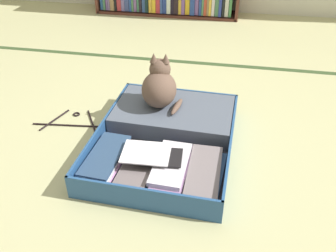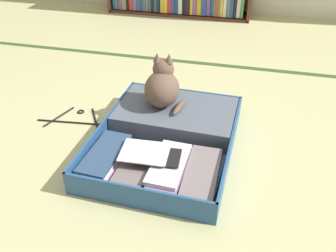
% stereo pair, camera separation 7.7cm
% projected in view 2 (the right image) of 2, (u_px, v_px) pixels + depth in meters
% --- Properties ---
extents(ground_plane, '(10.00, 10.00, 0.00)m').
position_uv_depth(ground_plane, '(171.00, 149.00, 1.91)').
color(ground_plane, tan).
extents(tatami_border, '(4.80, 0.05, 0.00)m').
position_uv_depth(tatami_border, '(203.00, 63.00, 2.78)').
color(tatami_border, '#354B28').
rests_on(tatami_border, ground_plane).
extents(open_suitcase, '(0.71, 0.90, 0.12)m').
position_uv_depth(open_suitcase, '(168.00, 134.00, 1.93)').
color(open_suitcase, '#264F84').
rests_on(open_suitcase, ground_plane).
extents(black_cat, '(0.24, 0.24, 0.29)m').
position_uv_depth(black_cat, '(163.00, 86.00, 2.00)').
color(black_cat, brown).
rests_on(black_cat, open_suitcase).
extents(clothes_hanger, '(0.44, 0.25, 0.01)m').
position_uv_depth(clothes_hanger, '(76.00, 119.00, 2.14)').
color(clothes_hanger, black).
rests_on(clothes_hanger, ground_plane).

